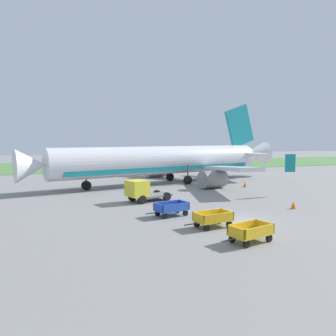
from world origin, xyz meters
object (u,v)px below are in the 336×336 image
Objects in this scene: traffic_cone_near_plane at (293,205)px; service_truck_beside_carts at (142,190)px; baggage_cart_second_in_row at (213,219)px; baggage_cart_third_in_row at (171,208)px; traffic_cone_mid_apron at (245,184)px; baggage_cart_nearest at (251,232)px; airplane at (169,161)px.

service_truck_beside_carts is at bearing 149.25° from traffic_cone_near_plane.
baggage_cart_third_in_row is (-1.63, 4.03, 0.00)m from baggage_cart_second_in_row.
baggage_cart_third_in_row is at bearing -81.96° from service_truck_beside_carts.
baggage_cart_nearest is at bearing -120.00° from traffic_cone_mid_apron.
traffic_cone_near_plane is (9.22, 3.37, -0.29)m from baggage_cart_second_in_row.
baggage_cart_nearest is at bearing -77.14° from service_truck_beside_carts.
airplane is 10.29× the size of baggage_cart_nearest.
baggage_cart_second_in_row is at bearing -67.95° from baggage_cart_third_in_row.
traffic_cone_near_plane is at bearing 20.06° from baggage_cart_second_in_row.
service_truck_beside_carts is at bearing 103.71° from baggage_cart_second_in_row.
baggage_cart_second_in_row is (-4.14, -22.26, -2.45)m from airplane.
service_truck_beside_carts reaches higher than baggage_cart_second_in_row.
traffic_cone_mid_apron is (12.02, 16.00, -0.28)m from baggage_cart_second_in_row.
baggage_cart_nearest is 1.00× the size of baggage_cart_second_in_row.
baggage_cart_nearest and baggage_cart_second_in_row have the same top height.
airplane is 22.78m from baggage_cart_second_in_row.
baggage_cart_third_in_row is 10.88m from traffic_cone_near_plane.
traffic_cone_mid_apron reaches higher than traffic_cone_near_plane.
service_truck_beside_carts is at bearing -119.27° from airplane.
airplane is 13.78m from service_truck_beside_carts.
baggage_cart_third_in_row is at bearing 112.05° from baggage_cart_second_in_row.
traffic_cone_mid_apron is at bearing 60.00° from baggage_cart_nearest.
service_truck_beside_carts is 7.45× the size of traffic_cone_mid_apron.
baggage_cart_second_in_row is at bearing 100.40° from baggage_cart_nearest.
baggage_cart_second_in_row is 20.01m from traffic_cone_mid_apron.
airplane is at bearing 79.45° from baggage_cart_second_in_row.
service_truck_beside_carts reaches higher than traffic_cone_mid_apron.
baggage_cart_nearest is 1.00× the size of baggage_cart_third_in_row.
traffic_cone_near_plane is 0.99× the size of traffic_cone_mid_apron.
baggage_cart_nearest is 11.07m from traffic_cone_near_plane.
service_truck_beside_carts reaches higher than traffic_cone_near_plane.
baggage_cart_second_in_row is 4.35m from baggage_cart_third_in_row.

